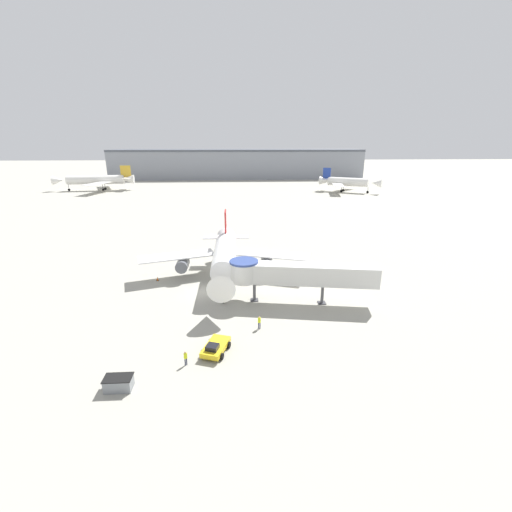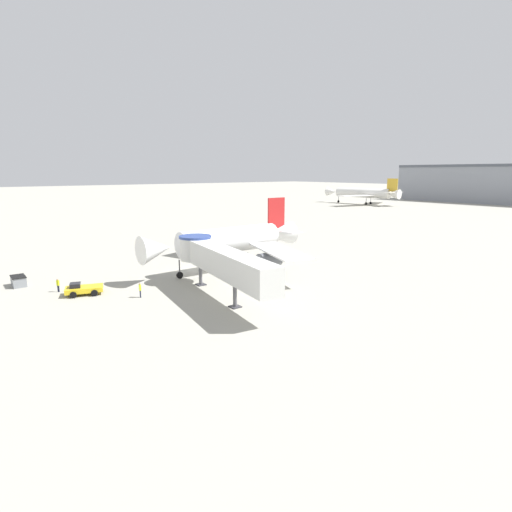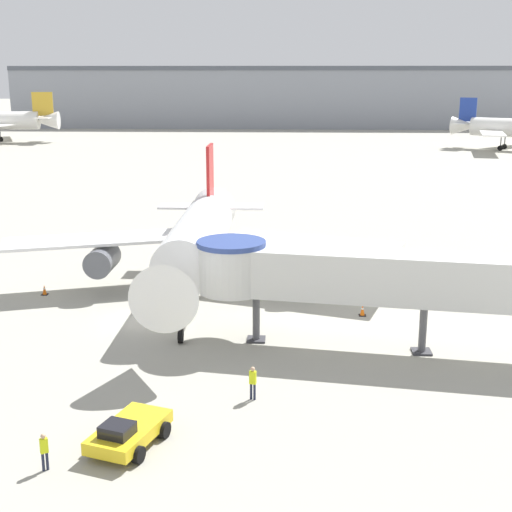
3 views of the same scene
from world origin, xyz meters
The scene contains 13 objects.
ground_plane centered at (0.00, 0.00, 0.00)m, with size 800.00×800.00×0.00m, color #9E9B8E.
main_airplane centered at (2.97, 4.85, 4.28)m, with size 29.53×25.33×10.13m.
jet_bridge centered at (12.83, -4.11, 4.43)m, with size 20.79×6.23×6.11m.
pushback_tug_yellow centered at (2.47, -16.10, 0.69)m, with size 3.32×4.55×1.45m.
service_container_gray centered at (-6.27, -21.47, 0.65)m, with size 2.62×1.56×1.29m.
traffic_cone_port_wing centered at (-8.38, 5.16, 0.36)m, with size 0.45×0.45×0.75m.
traffic_cone_apron_front centered at (3.65, -15.13, 0.39)m, with size 0.49×0.49×0.81m.
traffic_cone_starboard_wing centered at (14.31, 1.57, 0.37)m, with size 0.47×0.47×0.77m.
ground_crew_marshaller centered at (7.62, -11.31, 1.00)m, with size 0.37×0.26×1.74m.
ground_crew_wing_walker centered at (-0.49, -18.15, 0.94)m, with size 0.36×0.32×1.64m.
background_jet_gold_tail centered at (-60.32, 119.79, 4.98)m, with size 36.60×36.78×11.40m.
background_jet_blue_tail centered at (55.56, 107.41, 4.65)m, with size 26.07×26.62×10.58m.
terminal_building centered at (6.26, 175.00, 8.77)m, with size 153.77×26.43×17.52m.
Camera 1 is at (5.06, -48.71, 22.12)m, focal length 24.00 mm.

